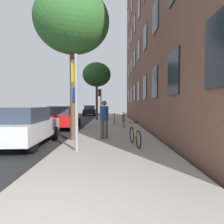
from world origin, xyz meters
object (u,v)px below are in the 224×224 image
object	(u,v)px
tree_near	(73,22)
car_1	(64,117)
bicycle_1	(125,122)
bicycle_3	(124,118)
traffic_light	(101,98)
bicycle_0	(136,136)
bicycle_2	(115,120)
car_2	(91,110)
car_0	(25,126)
pedestrian_0	(105,117)
sign_post	(77,97)
tree_far	(98,75)

from	to	relation	value
tree_near	car_1	world-z (taller)	tree_near
bicycle_1	bicycle_3	size ratio (longest dim) A/B	1.02
traffic_light	tree_near	distance (m)	13.53
tree_near	bicycle_0	world-z (taller)	tree_near
bicycle_2	car_2	size ratio (longest dim) A/B	0.43
bicycle_1	car_1	bearing A→B (deg)	176.88
traffic_light	bicycle_0	bearing A→B (deg)	-81.00
bicycle_3	car_1	distance (m)	6.55
bicycle_1	car_0	bearing A→B (deg)	-129.92
traffic_light	bicycle_3	distance (m)	4.88
tree_near	pedestrian_0	size ratio (longest dim) A/B	3.75
car_1	sign_post	bearing A→B (deg)	-72.20
traffic_light	pedestrian_0	bearing A→B (deg)	-85.50
sign_post	bicycle_2	world-z (taller)	sign_post
sign_post	tree_far	xyz separation A→B (m)	(-0.35, 13.38, 2.89)
bicycle_0	car_2	world-z (taller)	car_2
traffic_light	bicycle_3	size ratio (longest dim) A/B	2.11
bicycle_3	traffic_light	bearing A→B (deg)	124.32
bicycle_1	pedestrian_0	xyz separation A→B (m)	(-1.22, -4.35, 0.67)
bicycle_0	car_0	size ratio (longest dim) A/B	0.41
bicycle_1	pedestrian_0	world-z (taller)	pedestrian_0
tree_far	bicycle_3	size ratio (longest dim) A/B	3.71
bicycle_1	car_2	world-z (taller)	car_2
traffic_light	tree_far	xyz separation A→B (m)	(-0.23, -1.93, 2.39)
traffic_light	pedestrian_0	xyz separation A→B (m)	(1.01, -12.88, -1.33)
sign_post	tree_near	distance (m)	4.10
tree_far	tree_near	bearing A→B (deg)	-90.94
bicycle_2	pedestrian_0	world-z (taller)	pedestrian_0
pedestrian_0	car_0	bearing A→B (deg)	-162.06
bicycle_2	pedestrian_0	xyz separation A→B (m)	(-0.57, -6.54, 0.68)
pedestrian_0	car_1	size ratio (longest dim) A/B	0.42
tree_far	bicycle_1	size ratio (longest dim) A/B	3.63
sign_post	car_1	world-z (taller)	sign_post
tree_near	car_0	xyz separation A→B (m)	(-1.90, -0.76, -4.62)
bicycle_3	car_2	xyz separation A→B (m)	(-4.63, 11.65, 0.37)
sign_post	bicycle_0	world-z (taller)	sign_post
tree_near	pedestrian_0	bearing A→B (deg)	12.48
traffic_light	bicycle_1	size ratio (longest dim) A/B	2.07
bicycle_0	car_2	xyz separation A→B (m)	(-4.42, 22.45, 0.34)
car_1	car_0	bearing A→B (deg)	-91.87
sign_post	bicycle_1	bearing A→B (deg)	72.74
bicycle_0	car_0	bearing A→B (deg)	173.61
bicycle_0	pedestrian_0	bearing A→B (deg)	128.77
tree_far	car_2	world-z (taller)	tree_far
sign_post	traffic_light	size ratio (longest dim) A/B	0.97
sign_post	car_1	distance (m)	7.45
bicycle_2	car_1	size ratio (longest dim) A/B	0.39
pedestrian_0	car_0	world-z (taller)	pedestrian_0
bicycle_1	bicycle_2	xyz separation A→B (m)	(-0.65, 2.19, -0.02)
tree_near	bicycle_2	world-z (taller)	tree_near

